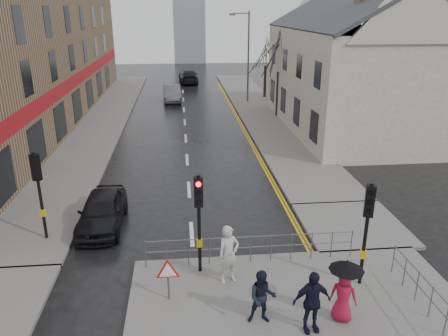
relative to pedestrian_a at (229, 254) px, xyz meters
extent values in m
plane|color=black|center=(-1.08, 0.46, -1.10)|extent=(120.00, 120.00, 0.00)
cube|color=#605E5B|center=(-7.58, 23.46, -1.03)|extent=(4.00, 44.00, 0.14)
cube|color=#605E5B|center=(5.42, 25.46, -1.03)|extent=(4.00, 40.00, 0.14)
cube|color=#605E5B|center=(5.42, 3.46, -1.03)|extent=(4.00, 4.20, 0.14)
cube|color=#87684E|center=(-13.08, 22.46, 3.90)|extent=(8.00, 42.00, 10.00)
cube|color=beige|center=(10.92, 18.46, 2.40)|extent=(9.00, 16.00, 7.00)
cube|color=#909398|center=(0.42, 62.46, 7.90)|extent=(5.00, 5.00, 18.00)
cylinder|color=black|center=(-0.88, 0.66, 0.74)|extent=(0.11, 0.11, 3.40)
cube|color=black|center=(-0.88, 0.66, 1.89)|extent=(0.28, 0.22, 1.00)
cylinder|color=#FF0C07|center=(-0.88, 0.52, 2.19)|extent=(0.16, 0.04, 0.16)
cylinder|color=black|center=(-0.88, 0.52, 1.89)|extent=(0.16, 0.04, 0.16)
cylinder|color=black|center=(-0.88, 0.52, 1.59)|extent=(0.16, 0.04, 0.16)
cube|color=gold|center=(-0.88, 0.66, 0.09)|extent=(0.18, 0.14, 0.28)
cylinder|color=black|center=(4.12, -0.54, 0.74)|extent=(0.11, 0.11, 3.40)
cube|color=black|center=(4.12, -0.54, 1.89)|extent=(0.34, 0.30, 1.00)
cylinder|color=black|center=(4.07, -0.67, 2.19)|extent=(0.16, 0.09, 0.16)
cylinder|color=black|center=(4.07, -0.67, 1.89)|extent=(0.16, 0.09, 0.16)
cylinder|color=black|center=(4.07, -0.67, 1.59)|extent=(0.16, 0.09, 0.16)
cube|color=gold|center=(4.12, -0.54, 0.09)|extent=(0.22, 0.19, 0.28)
cylinder|color=black|center=(-6.58, 3.46, 0.74)|extent=(0.11, 0.11, 3.40)
cube|color=black|center=(-6.58, 3.46, 1.89)|extent=(0.34, 0.30, 1.00)
cylinder|color=black|center=(-6.53, 3.59, 2.19)|extent=(0.16, 0.09, 0.16)
cylinder|color=black|center=(-6.53, 3.59, 1.89)|extent=(0.16, 0.09, 0.16)
cylinder|color=black|center=(-6.53, 3.59, 1.59)|extent=(0.16, 0.09, 0.16)
cube|color=gold|center=(-6.58, 3.46, 0.09)|extent=(0.22, 0.19, 0.28)
cylinder|color=#595B5E|center=(-2.68, 1.06, -0.46)|extent=(0.04, 0.04, 1.00)
cylinder|color=#595B5E|center=(4.42, 1.06, -0.46)|extent=(0.04, 0.04, 1.00)
cylinder|color=#595B5E|center=(0.87, 1.06, -0.01)|extent=(7.10, 0.04, 0.04)
cylinder|color=#595B5E|center=(0.87, 1.06, -0.41)|extent=(7.10, 0.04, 0.04)
cylinder|color=#595B5E|center=(5.42, -0.04, -0.46)|extent=(0.04, 0.04, 1.00)
cylinder|color=#595B5E|center=(5.42, -2.29, -0.01)|extent=(0.04, 4.50, 0.04)
cylinder|color=#595B5E|center=(5.42, -2.29, -0.41)|extent=(0.04, 4.50, 0.04)
cylinder|color=#595B5E|center=(-1.88, -0.74, -0.54)|extent=(0.06, 0.06, 0.85)
cylinder|color=red|center=(-1.88, -0.74, -0.01)|extent=(0.80, 0.03, 0.80)
cylinder|color=white|center=(-1.88, -0.76, -0.01)|extent=(0.60, 0.03, 0.60)
cylinder|color=#595B5E|center=(4.92, 28.46, 3.04)|extent=(0.16, 0.16, 8.00)
cylinder|color=#595B5E|center=(4.22, 28.46, 6.84)|extent=(1.40, 0.10, 0.10)
cube|color=#595B5E|center=(3.42, 28.46, 6.74)|extent=(0.50, 0.25, 0.18)
cylinder|color=#30251A|center=(6.42, 22.46, 0.79)|extent=(0.26, 0.26, 3.50)
cylinder|color=#30251A|center=(6.92, 30.46, 0.54)|extent=(0.26, 0.26, 3.00)
imported|color=#B8B7B3|center=(0.00, 0.00, 0.00)|extent=(0.82, 0.67, 1.92)
imported|color=black|center=(0.70, -2.01, -0.17)|extent=(0.83, 0.68, 1.59)
imported|color=#AA1334|center=(2.94, -2.13, -0.19)|extent=(0.89, 0.82, 1.53)
cylinder|color=black|center=(2.94, -2.13, -0.09)|extent=(0.02, 0.02, 1.73)
cone|color=black|center=(2.94, -2.13, 0.77)|extent=(0.96, 0.96, 0.28)
imported|color=black|center=(1.93, -2.47, -0.06)|extent=(1.10, 0.55, 1.81)
imported|color=black|center=(-4.62, 4.46, -0.40)|extent=(1.74, 4.16, 1.41)
imported|color=#515357|center=(-2.15, 29.83, -0.35)|extent=(1.82, 4.61, 1.49)
imported|color=black|center=(-0.33, 40.46, -0.35)|extent=(2.34, 5.29, 1.51)
camera|label=1|loc=(-1.33, -11.80, 7.23)|focal=35.00mm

